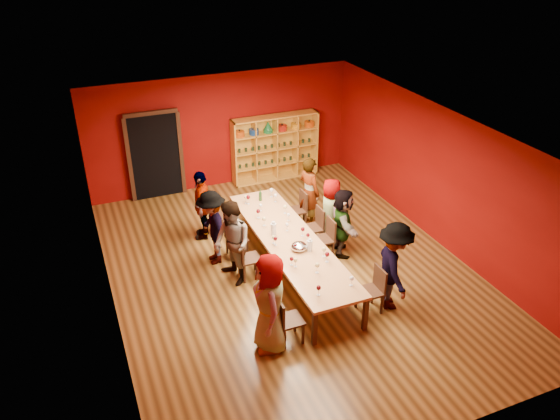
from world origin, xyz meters
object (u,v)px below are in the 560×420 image
object	(u,v)px
chair_person_left_0	(286,318)
person_left_4	(202,205)
wine_bottle	(260,196)
chair_person_left_3	(233,237)
person_right_4	(309,192)
person_right_0	(394,266)
tasting_table	(290,242)
chair_person_left_2	(246,257)
person_left_3	(212,228)
person_right_2	(343,222)
chair_person_left_4	(218,214)
chair_person_right_4	(299,207)
spittoon_bowl	(299,247)
person_left_2	(232,243)
chair_person_right_0	(374,288)
chair_person_right_2	(326,236)
person_left_0	(270,303)
chair_person_right_3	(315,225)
person_right_3	(331,211)
shelving_unit	(275,144)

from	to	relation	value
chair_person_left_0	person_left_4	world-z (taller)	person_left_4
chair_person_left_0	wine_bottle	size ratio (longest dim) A/B	3.16
chair_person_left_3	person_right_4	size ratio (longest dim) A/B	0.53
chair_person_left_3	person_right_0	xyz separation A→B (m)	(2.19, -2.68, 0.37)
tasting_table	chair_person_left_2	bearing A→B (deg)	172.59
person_left_3	person_right_2	world-z (taller)	person_left_3
chair_person_left_4	chair_person_right_4	size ratio (longest dim) A/B	1.00
chair_person_left_3	spittoon_bowl	bearing A→B (deg)	-56.07
person_left_2	chair_person_right_0	xyz separation A→B (m)	(2.09, -1.86, -0.37)
chair_person_right_2	chair_person_left_4	bearing A→B (deg)	135.37
chair_person_left_4	person_right_4	xyz separation A→B (m)	(2.07, -0.40, 0.35)
chair_person_left_2	tasting_table	bearing A→B (deg)	-7.41
chair_person_left_4	spittoon_bowl	bearing A→B (deg)	-69.33
chair_person_left_4	person_right_0	bearing A→B (deg)	-59.59
person_left_0	person_right_4	size ratio (longest dim) A/B	1.07
tasting_table	chair_person_right_2	xyz separation A→B (m)	(0.91, 0.20, -0.20)
person_left_4	spittoon_bowl	bearing A→B (deg)	47.55
person_left_0	chair_person_right_3	distance (m)	3.39
person_right_2	person_right_3	bearing A→B (deg)	20.71
person_left_2	chair_person_right_3	size ratio (longest dim) A/B	1.96
person_left_4	person_right_4	xyz separation A→B (m)	(2.43, -0.40, 0.04)
spittoon_bowl	wine_bottle	size ratio (longest dim) A/B	1.14
chair_person_right_0	chair_person_right_2	xyz separation A→B (m)	(0.00, 1.94, 0.00)
chair_person_left_0	person_left_0	xyz separation A→B (m)	(-0.28, 0.00, 0.40)
person_left_0	chair_person_right_4	size ratio (longest dim) A/B	2.02
chair_person_right_0	person_right_3	size ratio (longest dim) A/B	0.59
chair_person_left_3	chair_person_right_2	xyz separation A→B (m)	(1.82, -0.73, 0.00)
shelving_unit	person_left_2	xyz separation A→B (m)	(-2.58, -4.20, -0.11)
chair_person_left_3	chair_person_right_3	size ratio (longest dim) A/B	1.00
shelving_unit	chair_person_left_4	world-z (taller)	shelving_unit
person_left_0	person_right_4	xyz separation A→B (m)	(2.35, 3.51, -0.06)
chair_person_left_0	chair_person_left_2	bearing A→B (deg)	90.00
tasting_table	person_right_2	size ratio (longest dim) A/B	2.97
shelving_unit	person_left_3	distance (m)	4.35
person_right_0	spittoon_bowl	distance (m)	1.84
chair_person_left_2	person_left_2	world-z (taller)	person_left_2
chair_person_right_3	chair_person_left_2	bearing A→B (deg)	-161.72
chair_person_left_0	person_right_0	world-z (taller)	person_right_0
person_left_2	person_right_0	distance (m)	3.08
person_left_0	tasting_table	bearing A→B (deg)	158.92
tasting_table	chair_person_right_2	size ratio (longest dim) A/B	5.06
person_right_3	wine_bottle	xyz separation A→B (m)	(-1.23, 1.09, 0.10)
chair_person_left_0	chair_person_left_2	size ratio (longest dim) A/B	1.00
spittoon_bowl	wine_bottle	distance (m)	2.23
chair_person_left_3	chair_person_left_4	xyz separation A→B (m)	(0.00, 1.06, 0.00)
chair_person_left_0	person_left_2	world-z (taller)	person_left_2
chair_person_left_0	chair_person_right_2	size ratio (longest dim) A/B	1.00
person_right_0	person_right_2	world-z (taller)	person_right_0
person_right_2	person_right_3	distance (m)	0.52
person_left_0	spittoon_bowl	distance (m)	1.91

